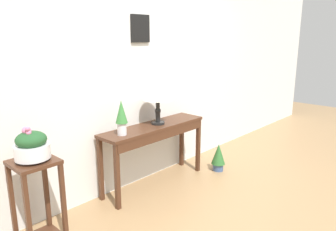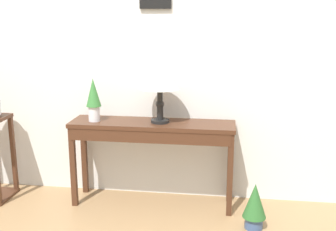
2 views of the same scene
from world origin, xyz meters
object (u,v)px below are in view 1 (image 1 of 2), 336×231
object	(u,v)px
potted_plant_on_console	(121,116)
pedestal_stand_left	(38,203)
planter_bowl_wide	(32,146)
console_table	(155,134)
potted_plant_floor	(218,156)
table_lamp	(158,91)

from	to	relation	value
potted_plant_on_console	pedestal_stand_left	xyz separation A→B (m)	(-0.97, -0.06, -0.56)
pedestal_stand_left	planter_bowl_wide	world-z (taller)	planter_bowl_wide
console_table	potted_plant_on_console	world-z (taller)	potted_plant_on_console
potted_plant_floor	planter_bowl_wide	bearing A→B (deg)	174.04
table_lamp	planter_bowl_wide	xyz separation A→B (m)	(-1.53, -0.09, -0.25)
pedestal_stand_left	potted_plant_floor	bearing A→B (deg)	-5.95
console_table	table_lamp	size ratio (longest dim) A/B	2.61
potted_plant_on_console	pedestal_stand_left	bearing A→B (deg)	-176.43
console_table	potted_plant_floor	xyz separation A→B (m)	(0.85, -0.31, -0.43)
console_table	potted_plant_floor	size ratio (longest dim) A/B	3.74
table_lamp	potted_plant_floor	xyz separation A→B (m)	(0.79, -0.33, -0.93)
console_table	potted_plant_floor	bearing A→B (deg)	-20.02
pedestal_stand_left	potted_plant_floor	distance (m)	2.33
console_table	pedestal_stand_left	world-z (taller)	pedestal_stand_left
potted_plant_on_console	planter_bowl_wide	size ratio (longest dim) A/B	1.23
potted_plant_on_console	potted_plant_floor	world-z (taller)	potted_plant_on_console
planter_bowl_wide	potted_plant_floor	bearing A→B (deg)	-5.96
console_table	pedestal_stand_left	size ratio (longest dim) A/B	1.84
pedestal_stand_left	potted_plant_floor	size ratio (longest dim) A/B	2.03
potted_plant_on_console	pedestal_stand_left	size ratio (longest dim) A/B	0.48
console_table	planter_bowl_wide	xyz separation A→B (m)	(-1.46, -0.07, 0.25)
console_table	planter_bowl_wide	size ratio (longest dim) A/B	4.66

